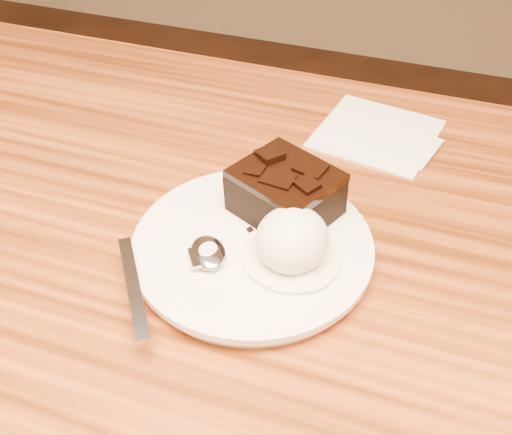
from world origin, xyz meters
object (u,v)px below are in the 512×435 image
(spoon, at_px, (208,254))
(napkin, at_px, (377,133))
(plate, at_px, (252,249))
(ice_cream_scoop, at_px, (292,240))
(brownie, at_px, (285,195))

(spoon, relative_size, napkin, 1.34)
(plate, distance_m, ice_cream_scoop, 0.05)
(plate, height_order, spoon, spoon)
(ice_cream_scoop, bearing_deg, brownie, 112.53)
(plate, relative_size, spoon, 1.27)
(ice_cream_scoop, height_order, spoon, ice_cream_scoop)
(napkin, bearing_deg, brownie, -106.47)
(ice_cream_scoop, bearing_deg, spoon, -161.03)
(plate, height_order, brownie, brownie)
(ice_cream_scoop, relative_size, spoon, 0.39)
(plate, relative_size, brownie, 2.50)
(ice_cream_scoop, xyz_separation_m, spoon, (-0.07, -0.02, -0.02))
(plate, bearing_deg, brownie, 73.29)
(spoon, xyz_separation_m, napkin, (0.10, 0.27, -0.02))
(brownie, distance_m, spoon, 0.10)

